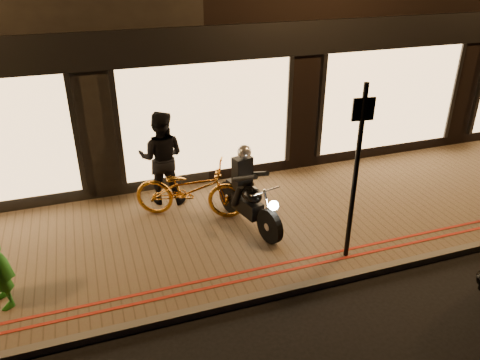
% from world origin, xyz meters
% --- Properties ---
extents(ground, '(90.00, 90.00, 0.00)m').
position_xyz_m(ground, '(0.00, 0.00, 0.00)').
color(ground, black).
rests_on(ground, ground).
extents(sidewalk, '(50.00, 4.00, 0.12)m').
position_xyz_m(sidewalk, '(0.00, 2.00, 0.06)').
color(sidewalk, brown).
rests_on(sidewalk, ground).
extents(kerb_stone, '(50.00, 0.14, 0.12)m').
position_xyz_m(kerb_stone, '(0.00, 0.05, 0.06)').
color(kerb_stone, '#59544C').
rests_on(kerb_stone, ground).
extents(red_kerb_lines, '(50.00, 0.26, 0.01)m').
position_xyz_m(red_kerb_lines, '(0.00, 0.55, 0.12)').
color(red_kerb_lines, '#9A1D0E').
rests_on(red_kerb_lines, sidewalk).
extents(motorcycle, '(0.73, 1.91, 1.59)m').
position_xyz_m(motorcycle, '(0.20, 2.01, 0.73)').
color(motorcycle, black).
rests_on(motorcycle, sidewalk).
extents(sign_post, '(0.35, 0.09, 3.00)m').
position_xyz_m(sign_post, '(1.46, 0.53, 1.80)').
color(sign_post, black).
rests_on(sign_post, sidewalk).
extents(bicycle_gold, '(2.26, 1.58, 1.13)m').
position_xyz_m(bicycle_gold, '(-0.72, 2.70, 0.68)').
color(bicycle_gold, '#C57C22').
rests_on(bicycle_gold, sidewalk).
extents(person_dark, '(1.14, 1.02, 1.93)m').
position_xyz_m(person_dark, '(-1.10, 3.47, 1.08)').
color(person_dark, black).
rests_on(person_dark, sidewalk).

